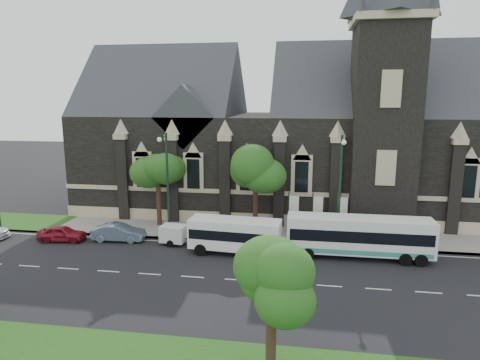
% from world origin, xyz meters
% --- Properties ---
extents(ground, '(160.00, 160.00, 0.00)m').
position_xyz_m(ground, '(0.00, 0.00, 0.00)').
color(ground, black).
rests_on(ground, ground).
extents(sidewalk, '(80.00, 5.00, 0.15)m').
position_xyz_m(sidewalk, '(0.00, 9.50, 0.07)').
color(sidewalk, gray).
rests_on(sidewalk, ground).
extents(museum, '(40.00, 17.70, 29.90)m').
position_xyz_m(museum, '(5.12, 18.78, 8.17)').
color(museum, black).
rests_on(museum, ground).
extents(tree_park_east, '(3.40, 3.40, 6.28)m').
position_xyz_m(tree_park_east, '(6.18, -9.32, 4.62)').
color(tree_park_east, black).
rests_on(tree_park_east, ground).
extents(tree_walk_right, '(4.08, 4.08, 7.80)m').
position_xyz_m(tree_walk_right, '(3.21, 10.71, 5.82)').
color(tree_walk_right, black).
rests_on(tree_walk_right, ground).
extents(tree_walk_left, '(3.91, 3.91, 7.64)m').
position_xyz_m(tree_walk_left, '(-5.80, 10.70, 5.73)').
color(tree_walk_left, black).
rests_on(tree_walk_left, ground).
extents(street_lamp_near, '(0.36, 1.88, 9.00)m').
position_xyz_m(street_lamp_near, '(10.00, 7.09, 5.11)').
color(street_lamp_near, '#15301E').
rests_on(street_lamp_near, ground).
extents(street_lamp_mid, '(0.36, 1.88, 9.00)m').
position_xyz_m(street_lamp_mid, '(-4.00, 7.09, 5.11)').
color(street_lamp_mid, '#15301E').
rests_on(street_lamp_mid, ground).
extents(banner_flag_left, '(0.90, 0.10, 4.00)m').
position_xyz_m(banner_flag_left, '(6.29, 9.00, 2.38)').
color(banner_flag_left, '#15301E').
rests_on(banner_flag_left, ground).
extents(banner_flag_center, '(0.90, 0.10, 4.00)m').
position_xyz_m(banner_flag_center, '(8.29, 9.00, 2.38)').
color(banner_flag_center, '#15301E').
rests_on(banner_flag_center, ground).
extents(banner_flag_right, '(0.90, 0.10, 4.00)m').
position_xyz_m(banner_flag_right, '(10.29, 9.00, 2.38)').
color(banner_flag_right, '#15301E').
rests_on(banner_flag_right, ground).
extents(tour_coach, '(10.59, 2.52, 3.09)m').
position_xyz_m(tour_coach, '(11.39, 5.30, 1.69)').
color(tour_coach, white).
rests_on(tour_coach, ground).
extents(shuttle_bus, '(7.11, 2.93, 2.69)m').
position_xyz_m(shuttle_bus, '(2.12, 4.74, 1.56)').
color(shuttle_bus, white).
rests_on(shuttle_bus, ground).
extents(box_trailer, '(2.98, 1.76, 1.55)m').
position_xyz_m(box_trailer, '(-3.18, 6.01, 0.88)').
color(box_trailer, silver).
rests_on(box_trailer, ground).
extents(sedan, '(4.49, 1.85, 1.45)m').
position_xyz_m(sedan, '(-8.02, 6.10, 0.72)').
color(sedan, slate).
rests_on(sedan, ground).
extents(car_far_red, '(4.02, 1.96, 1.32)m').
position_xyz_m(car_far_red, '(-12.65, 5.29, 0.66)').
color(car_far_red, maroon).
rests_on(car_far_red, ground).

